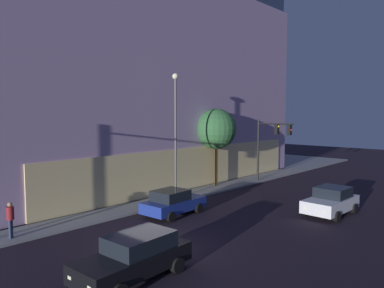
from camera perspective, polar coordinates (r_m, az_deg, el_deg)
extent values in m
plane|color=black|center=(17.99, -5.73, -15.91)|extent=(120.00, 120.00, 0.00)
cube|color=#4C4C51|center=(42.48, -14.80, -3.96)|extent=(31.50, 30.15, 0.15)
cube|color=#F8DC94|center=(30.99, -0.05, -3.64)|extent=(27.99, 0.60, 3.40)
cube|color=#B090B5|center=(42.10, -15.05, 7.92)|extent=(31.10, 29.75, 17.37)
cylinder|color=black|center=(34.88, 10.21, -0.89)|extent=(0.18, 0.18, 5.70)
cylinder|color=black|center=(33.68, 12.77, 3.06)|extent=(0.39, 3.66, 0.12)
cube|color=black|center=(33.59, 13.01, 2.20)|extent=(0.34, 0.34, 0.90)
sphere|color=yellow|center=(33.48, 13.27, 2.67)|extent=(0.18, 0.18, 0.18)
cube|color=black|center=(32.90, 14.86, 2.12)|extent=(0.34, 0.34, 0.90)
sphere|color=red|center=(32.80, 15.13, 2.10)|extent=(0.18, 0.18, 0.18)
cylinder|color=#505050|center=(26.49, -2.56, 0.70)|extent=(0.16, 0.16, 8.69)
sphere|color=#F9EFC6|center=(26.56, -2.59, 10.43)|extent=(0.44, 0.44, 0.44)
cylinder|color=brown|center=(31.99, 3.73, -3.29)|extent=(0.28, 0.28, 3.51)
sphere|color=#306335|center=(31.71, 3.76, 2.37)|extent=(3.49, 3.49, 3.49)
cylinder|color=#2D3851|center=(20.89, -26.18, -11.65)|extent=(0.14, 0.14, 0.94)
cylinder|color=#2D3851|center=(20.73, -26.36, -11.78)|extent=(0.14, 0.14, 0.94)
cylinder|color=maroon|center=(20.61, -26.35, -9.60)|extent=(0.36, 0.36, 0.64)
sphere|color=#A58156|center=(20.51, -26.39, -8.40)|extent=(0.24, 0.24, 0.24)
cube|color=black|center=(14.96, -9.14, -17.50)|extent=(4.80, 2.16, 0.74)
cube|color=black|center=(14.93, -8.11, -14.73)|extent=(2.63, 1.86, 0.63)
cube|color=#F9F4CC|center=(13.24, -15.44, -20.65)|extent=(0.13, 0.21, 0.12)
cube|color=#F9F4CC|center=(14.14, -18.28, -19.03)|extent=(0.13, 0.21, 0.12)
cylinder|color=black|center=(15.00, -16.16, -19.09)|extent=(0.65, 0.27, 0.64)
cylinder|color=black|center=(15.40, -2.29, -18.27)|extent=(0.65, 0.27, 0.64)
cylinder|color=black|center=(16.67, -7.44, -16.47)|extent=(0.65, 0.27, 0.64)
cube|color=navy|center=(23.48, -2.83, -9.35)|extent=(4.28, 2.13, 0.67)
cube|color=black|center=(23.10, -3.37, -7.93)|extent=(2.12, 1.84, 0.63)
cube|color=#F9F4CC|center=(25.34, -0.63, -8.30)|extent=(0.13, 0.21, 0.12)
cube|color=#F9F4CC|center=(24.62, 1.45, -8.69)|extent=(0.13, 0.21, 0.12)
cylinder|color=black|center=(25.12, -2.43, -9.20)|extent=(0.61, 0.27, 0.60)
cylinder|color=black|center=(23.90, 1.06, -9.92)|extent=(0.61, 0.27, 0.60)
cylinder|color=black|center=(23.33, -6.81, -10.32)|extent=(0.61, 0.27, 0.60)
cylinder|color=black|center=(22.01, -3.28, -11.21)|extent=(0.61, 0.27, 0.60)
cube|color=silver|center=(24.96, 20.65, -8.66)|extent=(4.30, 2.13, 0.75)
cube|color=black|center=(25.09, 21.00, -6.96)|extent=(2.05, 1.86, 0.64)
cube|color=#F9F4CC|center=(22.88, 19.90, -9.84)|extent=(0.13, 0.20, 0.12)
cube|color=#F9F4CC|center=(23.39, 17.21, -9.45)|extent=(0.13, 0.20, 0.12)
cylinder|color=black|center=(23.49, 21.55, -10.46)|extent=(0.65, 0.26, 0.64)
cylinder|color=black|center=(24.31, 17.18, -9.83)|extent=(0.65, 0.26, 0.64)
cylinder|color=black|center=(25.86, 23.87, -9.15)|extent=(0.65, 0.26, 0.64)
cylinder|color=black|center=(26.60, 19.82, -8.65)|extent=(0.65, 0.26, 0.64)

